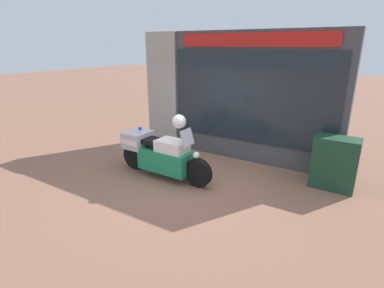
# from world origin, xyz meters

# --- Properties ---
(ground_plane) EXTENTS (60.00, 60.00, 0.00)m
(ground_plane) POSITION_xyz_m (0.00, 0.00, 0.00)
(ground_plane) COLOR #8E604C
(shop_building) EXTENTS (5.45, 0.55, 3.26)m
(shop_building) POSITION_xyz_m (-0.42, 2.00, 1.63)
(shop_building) COLOR #424247
(shop_building) RESTS_ON ground
(window_display) EXTENTS (4.00, 0.30, 1.96)m
(window_display) POSITION_xyz_m (0.43, 2.03, 0.47)
(window_display) COLOR slate
(window_display) RESTS_ON ground
(paramedic_motorcycle) EXTENTS (2.47, 0.63, 1.23)m
(paramedic_motorcycle) POSITION_xyz_m (-0.87, -0.13, 0.55)
(paramedic_motorcycle) COLOR black
(paramedic_motorcycle) RESTS_ON ground
(utility_cabinet) EXTENTS (0.87, 0.51, 1.11)m
(utility_cabinet) POSITION_xyz_m (2.62, 1.32, 0.56)
(utility_cabinet) COLOR #193D28
(utility_cabinet) RESTS_ON ground
(white_helmet) EXTENTS (0.29, 0.29, 0.29)m
(white_helmet) POSITION_xyz_m (-0.30, -0.14, 1.38)
(white_helmet) COLOR white
(white_helmet) RESTS_ON paramedic_motorcycle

